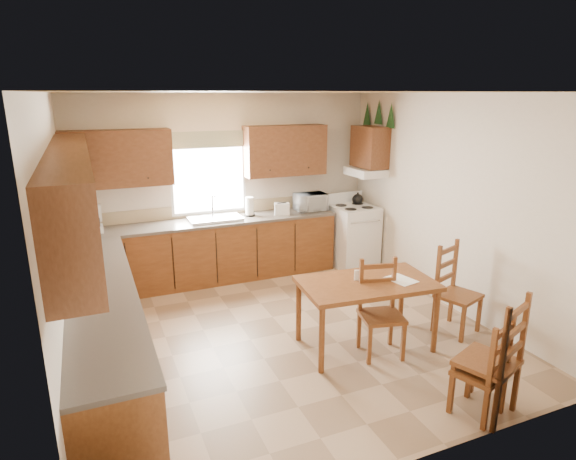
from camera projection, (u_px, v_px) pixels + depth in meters
name	position (u px, v px, depth m)	size (l,w,h in m)	color
floor	(286.00, 332.00, 5.61)	(4.50, 4.50, 0.00)	#95785B
ceiling	(286.00, 92.00, 4.87)	(4.50, 4.50, 0.00)	olive
wall_left	(60.00, 245.00, 4.39)	(4.50, 4.50, 0.00)	beige
wall_right	(450.00, 203.00, 6.09)	(4.50, 4.50, 0.00)	beige
wall_back	(228.00, 186.00, 7.23)	(4.50, 4.50, 0.00)	beige
wall_front	(415.00, 299.00, 3.25)	(4.50, 4.50, 0.00)	beige
lower_cab_back	(211.00, 252.00, 7.07)	(3.75, 0.60, 0.88)	brown
lower_cab_left	(106.00, 336.00, 4.62)	(0.60, 3.60, 0.88)	brown
counter_back	(210.00, 222.00, 6.95)	(3.75, 0.63, 0.04)	#504841
counter_left	(101.00, 292.00, 4.50)	(0.63, 3.60, 0.04)	#504841
backsplash	(205.00, 210.00, 7.18)	(3.75, 0.01, 0.18)	#998663
upper_cab_back_left	(118.00, 159.00, 6.37)	(1.41, 0.33, 0.75)	brown
upper_cab_back_right	(285.00, 150.00, 7.27)	(1.25, 0.33, 0.75)	brown
upper_cab_left	(72.00, 193.00, 4.18)	(0.33, 3.60, 0.75)	brown
upper_cab_stove	(370.00, 147.00, 7.33)	(0.33, 0.62, 0.62)	brown
range_hood	(366.00, 172.00, 7.42)	(0.44, 0.62, 0.12)	silver
window_frame	(209.00, 174.00, 7.04)	(1.13, 0.02, 1.18)	silver
window_pane	(209.00, 174.00, 7.03)	(1.05, 0.01, 1.10)	white
window_valance	(207.00, 140.00, 6.87)	(1.19, 0.01, 0.24)	#415A34
sink_basin	(215.00, 219.00, 6.97)	(0.75, 0.45, 0.04)	silver
pine_decal_a	(391.00, 115.00, 6.97)	(0.22, 0.22, 0.36)	#183B19
pine_decal_b	(379.00, 112.00, 7.24)	(0.22, 0.22, 0.36)	#183B19
pine_decal_c	(367.00, 114.00, 7.53)	(0.22, 0.22, 0.36)	#183B19
stove	(353.00, 237.00, 7.70)	(0.64, 0.66, 0.95)	silver
coffeemaker	(94.00, 219.00, 6.32)	(0.21, 0.25, 0.35)	silver
paper_towel	(249.00, 207.00, 7.17)	(0.12, 0.12, 0.28)	white
toaster	(282.00, 209.00, 7.25)	(0.22, 0.14, 0.18)	silver
microwave	(310.00, 202.00, 7.51)	(0.44, 0.32, 0.27)	silver
dining_table	(366.00, 314.00, 5.22)	(1.42, 0.81, 0.76)	brown
chair_near_left	(480.00, 366.00, 4.08)	(0.39, 0.37, 0.92)	brown
chair_near_right	(488.00, 354.00, 4.08)	(0.47, 0.44, 1.11)	brown
chair_far_left	(382.00, 310.00, 5.02)	(0.43, 0.41, 1.01)	brown
chair_far_right	(459.00, 290.00, 5.50)	(0.44, 0.42, 1.04)	brown
table_paper	(401.00, 280.00, 5.16)	(0.23, 0.31, 0.00)	white
table_card	(358.00, 275.00, 5.13)	(0.09, 0.02, 0.11)	white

